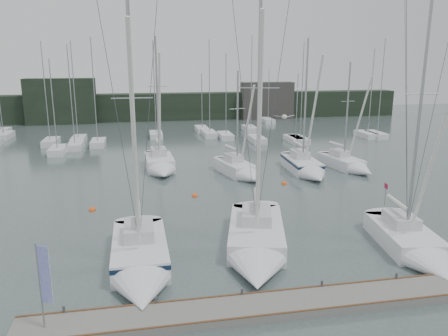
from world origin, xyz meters
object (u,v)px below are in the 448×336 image
object	(u,v)px
sailboat_near_left	(140,264)
sailboat_near_center	(257,248)
sailboat_mid_e	(350,165)
buoy_b	(284,184)
sailboat_mid_d	(306,168)
sailboat_mid_b	(161,166)
buoy_c	(92,210)
dock_banner	(43,279)
sailboat_near_right	(417,248)
sailboat_mid_c	(242,171)
buoy_a	(195,196)

from	to	relation	value
sailboat_near_left	sailboat_near_center	distance (m)	6.65
sailboat_mid_e	buoy_b	size ratio (longest dim) A/B	21.98
sailboat_near_left	sailboat_mid_d	bearing A→B (deg)	47.42
sailboat_near_center	sailboat_mid_d	distance (m)	20.07
sailboat_near_center	sailboat_mid_b	bearing A→B (deg)	116.32
sailboat_mid_d	buoy_c	distance (m)	21.27
sailboat_near_left	dock_banner	world-z (taller)	sailboat_near_left
sailboat_near_right	sailboat_mid_e	bearing A→B (deg)	82.36
dock_banner	sailboat_mid_c	bearing A→B (deg)	83.30
sailboat_mid_d	buoy_c	xyz separation A→B (m)	(-20.01, -7.18, -0.63)
sailboat_mid_b	sailboat_mid_d	xyz separation A→B (m)	(14.27, -3.66, -0.01)
sailboat_near_center	buoy_b	distance (m)	15.88
sailboat_near_left	buoy_a	bearing A→B (deg)	70.22
sailboat_mid_c	buoy_b	bearing A→B (deg)	-58.12
sailboat_mid_d	sailboat_mid_c	bearing A→B (deg)	-179.23
sailboat_near_left	sailboat_near_center	world-z (taller)	sailboat_near_center
sailboat_near_right	dock_banner	distance (m)	19.93
buoy_b	sailboat_mid_c	bearing A→B (deg)	135.53
buoy_b	dock_banner	bearing A→B (deg)	-130.15
sailboat_near_right	sailboat_near_left	bearing A→B (deg)	-174.69
sailboat_near_center	sailboat_mid_e	world-z (taller)	sailboat_near_center
sailboat_mid_e	dock_banner	bearing A→B (deg)	-146.29
sailboat_mid_b	sailboat_mid_c	size ratio (longest dim) A/B	1.31
sailboat_near_right	sailboat_mid_b	size ratio (longest dim) A/B	1.10
sailboat_near_center	dock_banner	size ratio (longest dim) A/B	4.38
sailboat_mid_d	buoy_c	bearing A→B (deg)	-157.76
sailboat_near_right	buoy_c	distance (m)	22.71
sailboat_mid_b	buoy_b	size ratio (longest dim) A/B	26.79
buoy_a	buoy_b	size ratio (longest dim) A/B	0.99
sailboat_near_center	buoy_c	distance (m)	14.48
buoy_c	sailboat_near_right	bearing A→B (deg)	-32.04
buoy_a	sailboat_near_center	bearing A→B (deg)	-80.61
sailboat_mid_b	sailboat_mid_c	bearing A→B (deg)	-26.68
sailboat_near_left	buoy_b	bearing A→B (deg)	48.71
sailboat_near_left	buoy_b	size ratio (longest dim) A/B	29.27
dock_banner	sailboat_mid_d	bearing A→B (deg)	72.41
buoy_b	sailboat_mid_d	bearing A→B (deg)	42.29
sailboat_near_right	sailboat_mid_b	distance (m)	26.58
sailboat_near_right	buoy_b	world-z (taller)	sailboat_near_right
sailboat_near_left	sailboat_near_right	world-z (taller)	sailboat_near_right
sailboat_mid_c	sailboat_mid_e	xyz separation A→B (m)	(11.61, 0.43, -0.03)
sailboat_near_center	sailboat_mid_d	bearing A→B (deg)	75.13
sailboat_near_left	sailboat_mid_b	bearing A→B (deg)	83.66
sailboat_near_left	sailboat_mid_e	world-z (taller)	sailboat_near_left
sailboat_near_right	sailboat_mid_c	distance (m)	20.28
sailboat_mid_d	sailboat_mid_e	bearing A→B (deg)	9.60
buoy_b	buoy_a	bearing A→B (deg)	-165.95
sailboat_mid_b	buoy_b	xyz separation A→B (m)	(10.95, -6.68, -0.64)
sailboat_near_right	dock_banner	bearing A→B (deg)	-160.28
sailboat_near_right	sailboat_mid_c	xyz separation A→B (m)	(-5.83, 19.43, 0.02)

